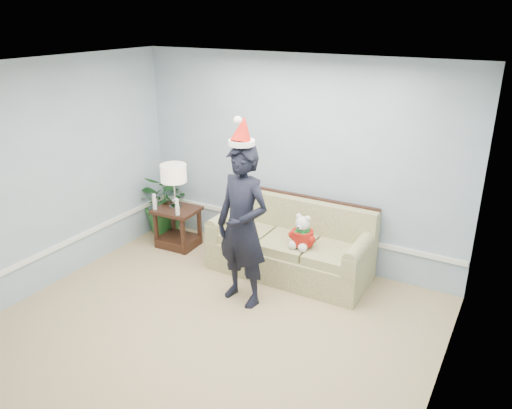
{
  "coord_description": "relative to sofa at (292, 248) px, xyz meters",
  "views": [
    {
      "loc": [
        2.64,
        -3.13,
        3.18
      ],
      "look_at": [
        -0.04,
        1.55,
        1.07
      ],
      "focal_mm": 35.0,
      "sensor_mm": 36.0,
      "label": 1
    }
  ],
  "objects": [
    {
      "name": "candle_pair",
      "position": [
        -1.78,
        -0.3,
        0.34
      ],
      "size": [
        0.46,
        0.06,
        0.23
      ],
      "color": "silver",
      "rests_on": "side_table"
    },
    {
      "name": "teddy_bear",
      "position": [
        0.23,
        -0.21,
        0.31
      ],
      "size": [
        0.28,
        0.31,
        0.43
      ],
      "rotation": [
        0.0,
        0.0,
        -0.07
      ],
      "color": "white",
      "rests_on": "sofa"
    },
    {
      "name": "sofa",
      "position": [
        0.0,
        0.0,
        0.0
      ],
      "size": [
        2.02,
        0.88,
        0.94
      ],
      "rotation": [
        0.0,
        0.0,
        0.01
      ],
      "color": "olive",
      "rests_on": "room_shell"
    },
    {
      "name": "santa_hat",
      "position": [
        -0.19,
        -0.88,
        1.67
      ],
      "size": [
        0.28,
        0.32,
        0.33
      ],
      "rotation": [
        0.0,
        0.0,
        -0.02
      ],
      "color": "white",
      "rests_on": "man"
    },
    {
      "name": "side_table",
      "position": [
        -1.74,
        -0.12,
        -0.11
      ],
      "size": [
        0.62,
        0.53,
        0.57
      ],
      "rotation": [
        0.0,
        0.0,
        0.05
      ],
      "color": "#311912",
      "rests_on": "room_shell"
    },
    {
      "name": "table_lamp",
      "position": [
        -1.77,
        -0.11,
        0.73
      ],
      "size": [
        0.36,
        0.36,
        0.64
      ],
      "color": "silver",
      "rests_on": "side_table"
    },
    {
      "name": "man",
      "position": [
        -0.19,
        -0.89,
        0.6
      ],
      "size": [
        0.75,
        0.56,
        1.87
      ],
      "primitive_type": "imported",
      "rotation": [
        0.0,
        0.0,
        -0.17
      ],
      "color": "black",
      "rests_on": "room_shell"
    },
    {
      "name": "houseplant",
      "position": [
        -2.19,
        0.19,
        0.14
      ],
      "size": [
        0.87,
        0.76,
        0.95
      ],
      "primitive_type": "imported",
      "rotation": [
        0.0,
        0.0,
        -0.03
      ],
      "color": "#205723",
      "rests_on": "room_shell"
    },
    {
      "name": "wainscot_trim",
      "position": [
        -1.36,
        -0.9,
        0.12
      ],
      "size": [
        4.49,
        4.99,
        0.06
      ],
      "color": "white",
      "rests_on": "room_shell"
    },
    {
      "name": "room_shell",
      "position": [
        -0.19,
        -2.08,
        1.02
      ],
      "size": [
        4.54,
        5.04,
        2.74
      ],
      "color": "tan",
      "rests_on": "ground"
    }
  ]
}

